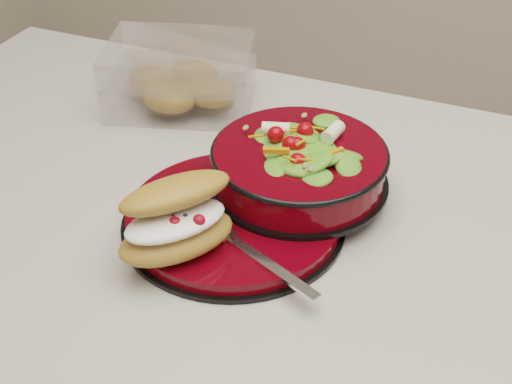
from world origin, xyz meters
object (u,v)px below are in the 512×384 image
at_px(dinner_plate, 234,219).
at_px(croissant, 178,219).
at_px(pastry_box, 181,77).
at_px(fork, 254,255).
at_px(salad_bowl, 299,161).

distance_m(dinner_plate, croissant, 0.10).
bearing_deg(pastry_box, fork, -68.08).
bearing_deg(dinner_plate, salad_bowl, 58.13).
bearing_deg(pastry_box, salad_bowl, -50.08).
relative_size(croissant, pastry_box, 0.66).
distance_m(salad_bowl, pastry_box, 0.29).
xyz_separation_m(salad_bowl, croissant, (-0.08, -0.16, 0.00)).
bearing_deg(salad_bowl, croissant, -116.54).
height_order(fork, pastry_box, pastry_box).
bearing_deg(fork, dinner_plate, 63.98).
relative_size(fork, pastry_box, 0.67).
bearing_deg(salad_bowl, pastry_box, 146.76).
bearing_deg(pastry_box, croissant, -79.95).
bearing_deg(croissant, salad_bowl, 11.00).
distance_m(salad_bowl, croissant, 0.18).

